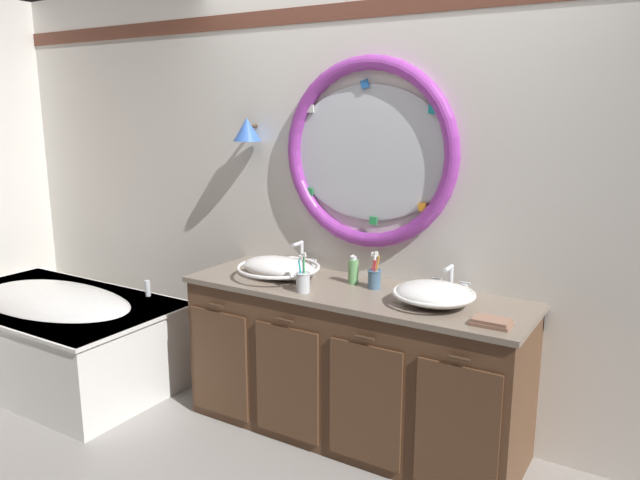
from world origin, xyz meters
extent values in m
plane|color=gray|center=(0.00, 0.00, 0.00)|extent=(14.00, 14.00, 0.00)
cube|color=silver|center=(0.00, 0.59, 1.30)|extent=(6.40, 0.08, 2.60)
cube|color=brown|center=(0.00, 0.55, 2.32)|extent=(6.27, 0.01, 0.09)
ellipsoid|color=silver|center=(-0.07, 0.54, 1.56)|extent=(0.98, 0.02, 0.75)
torus|color=purple|center=(-0.07, 0.53, 1.56)|extent=(1.06, 0.08, 1.06)
cube|color=teal|center=(0.42, 0.52, 1.55)|extent=(0.05, 0.01, 0.05)
cube|color=teal|center=(0.30, 0.52, 1.80)|extent=(0.05, 0.01, 0.05)
cube|color=#2866B7|center=(-0.09, 0.52, 1.93)|extent=(0.05, 0.01, 0.05)
cube|color=silver|center=(-0.44, 0.52, 1.80)|extent=(0.05, 0.01, 0.05)
cube|color=red|center=(-0.56, 0.52, 1.58)|extent=(0.05, 0.01, 0.05)
cube|color=green|center=(-0.45, 0.52, 1.32)|extent=(0.05, 0.01, 0.05)
cube|color=green|center=(-0.02, 0.52, 1.18)|extent=(0.05, 0.01, 0.05)
cube|color=orange|center=(0.27, 0.52, 1.28)|extent=(0.05, 0.01, 0.05)
cylinder|color=#4C3823|center=(-0.86, 0.51, 1.70)|extent=(0.02, 0.09, 0.02)
cone|color=blue|center=(-0.86, 0.46, 1.68)|extent=(0.17, 0.17, 0.14)
cube|color=brown|center=(-0.01, 0.26, 0.41)|extent=(1.87, 0.57, 0.82)
cube|color=gray|center=(-0.01, 0.26, 0.84)|extent=(1.91, 0.61, 0.03)
cube|color=gray|center=(-0.01, 0.54, 0.76)|extent=(1.87, 0.02, 0.11)
cube|color=brown|center=(-0.71, -0.03, 0.37)|extent=(0.39, 0.02, 0.62)
cylinder|color=#422D1E|center=(-0.71, -0.04, 0.72)|extent=(0.10, 0.01, 0.01)
cube|color=brown|center=(-0.24, -0.03, 0.37)|extent=(0.39, 0.02, 0.62)
cylinder|color=#422D1E|center=(-0.24, -0.04, 0.72)|extent=(0.10, 0.01, 0.01)
cube|color=brown|center=(0.23, -0.03, 0.37)|extent=(0.39, 0.02, 0.62)
cylinder|color=#422D1E|center=(0.23, -0.04, 0.72)|extent=(0.10, 0.01, 0.01)
cube|color=brown|center=(0.69, -0.03, 0.37)|extent=(0.39, 0.02, 0.62)
cylinder|color=#422D1E|center=(0.69, -0.04, 0.72)|extent=(0.10, 0.01, 0.01)
cube|color=white|center=(-2.05, -0.15, 0.28)|extent=(1.69, 0.92, 0.55)
ellipsoid|color=white|center=(-2.05, -0.15, 0.50)|extent=(1.39, 0.72, 0.28)
cube|color=white|center=(-2.05, -0.15, 0.54)|extent=(1.72, 0.95, 0.02)
cylinder|color=silver|center=(-1.59, 0.25, 0.61)|extent=(0.04, 0.04, 0.11)
cylinder|color=silver|center=(-2.05, -0.15, 0.50)|extent=(0.04, 0.04, 0.01)
ellipsoid|color=white|center=(-0.48, 0.23, 0.91)|extent=(0.46, 0.27, 0.12)
torus|color=white|center=(-0.48, 0.23, 0.91)|extent=(0.48, 0.48, 0.02)
cylinder|color=silver|center=(-0.48, 0.23, 0.91)|extent=(0.03, 0.03, 0.01)
ellipsoid|color=white|center=(0.46, 0.23, 0.91)|extent=(0.39, 0.33, 0.11)
torus|color=white|center=(0.46, 0.23, 0.91)|extent=(0.41, 0.41, 0.02)
cylinder|color=silver|center=(0.46, 0.23, 0.91)|extent=(0.03, 0.03, 0.01)
cylinder|color=silver|center=(-0.48, 0.48, 0.86)|extent=(0.05, 0.05, 0.02)
cylinder|color=silver|center=(-0.48, 0.48, 0.94)|extent=(0.02, 0.02, 0.14)
sphere|color=silver|center=(-0.48, 0.48, 1.01)|extent=(0.03, 0.03, 0.03)
cylinder|color=silver|center=(-0.48, 0.43, 1.01)|extent=(0.02, 0.09, 0.02)
cylinder|color=silver|center=(-0.55, 0.48, 0.88)|extent=(0.04, 0.04, 0.06)
cylinder|color=silver|center=(-0.40, 0.48, 0.88)|extent=(0.04, 0.04, 0.06)
cube|color=silver|center=(-0.55, 0.48, 0.91)|extent=(0.05, 0.01, 0.01)
cube|color=silver|center=(-0.40, 0.48, 0.91)|extent=(0.05, 0.01, 0.01)
cylinder|color=silver|center=(0.46, 0.48, 0.86)|extent=(0.05, 0.05, 0.02)
cylinder|color=silver|center=(0.46, 0.48, 0.93)|extent=(0.02, 0.02, 0.12)
sphere|color=silver|center=(0.46, 0.48, 0.99)|extent=(0.03, 0.03, 0.03)
cylinder|color=silver|center=(0.46, 0.43, 0.99)|extent=(0.02, 0.10, 0.02)
cylinder|color=silver|center=(0.38, 0.48, 0.88)|extent=(0.04, 0.04, 0.06)
cylinder|color=silver|center=(0.54, 0.48, 0.88)|extent=(0.04, 0.04, 0.06)
cube|color=silver|center=(0.38, 0.48, 0.91)|extent=(0.05, 0.01, 0.01)
cube|color=silver|center=(0.54, 0.48, 0.91)|extent=(0.05, 0.01, 0.01)
cylinder|color=silver|center=(-0.21, 0.08, 0.90)|extent=(0.07, 0.07, 0.10)
torus|color=silver|center=(-0.21, 0.08, 0.95)|extent=(0.08, 0.08, 0.01)
cylinder|color=green|center=(-0.20, 0.07, 0.95)|extent=(0.03, 0.03, 0.18)
cube|color=white|center=(-0.20, 0.07, 1.05)|extent=(0.02, 0.02, 0.03)
cylinder|color=purple|center=(-0.21, 0.09, 0.95)|extent=(0.01, 0.01, 0.17)
cube|color=white|center=(-0.21, 0.09, 1.04)|extent=(0.02, 0.02, 0.02)
cylinder|color=#19ADB2|center=(-0.22, 0.07, 0.95)|extent=(0.02, 0.02, 0.17)
cube|color=white|center=(-0.22, 0.07, 1.04)|extent=(0.02, 0.02, 0.02)
cylinder|color=slate|center=(0.08, 0.34, 0.90)|extent=(0.07, 0.07, 0.10)
torus|color=slate|center=(0.08, 0.34, 0.95)|extent=(0.08, 0.08, 0.01)
cylinder|color=orange|center=(0.09, 0.33, 0.95)|extent=(0.04, 0.02, 0.17)
cube|color=white|center=(0.09, 0.33, 1.05)|extent=(0.02, 0.02, 0.02)
cylinder|color=pink|center=(0.08, 0.35, 0.94)|extent=(0.04, 0.02, 0.16)
cube|color=white|center=(0.08, 0.35, 1.03)|extent=(0.02, 0.02, 0.02)
cylinder|color=#E0383D|center=(0.07, 0.34, 0.94)|extent=(0.03, 0.03, 0.16)
cube|color=white|center=(0.07, 0.34, 1.04)|extent=(0.02, 0.03, 0.03)
cylinder|color=#E0383D|center=(0.09, 0.32, 0.94)|extent=(0.03, 0.02, 0.15)
cube|color=white|center=(0.09, 0.32, 1.02)|extent=(0.02, 0.02, 0.02)
cylinder|color=#6BAD66|center=(-0.06, 0.36, 0.92)|extent=(0.06, 0.06, 0.14)
cylinder|color=silver|center=(-0.06, 0.36, 1.00)|extent=(0.03, 0.03, 0.02)
cylinder|color=silver|center=(-0.06, 0.34, 1.01)|extent=(0.01, 0.04, 0.01)
cube|color=#936B56|center=(0.79, 0.10, 0.86)|extent=(0.17, 0.12, 0.02)
cube|color=#936B56|center=(0.79, 0.10, 0.87)|extent=(0.16, 0.11, 0.02)
camera|label=1|loc=(1.49, -2.51, 1.80)|focal=34.21mm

